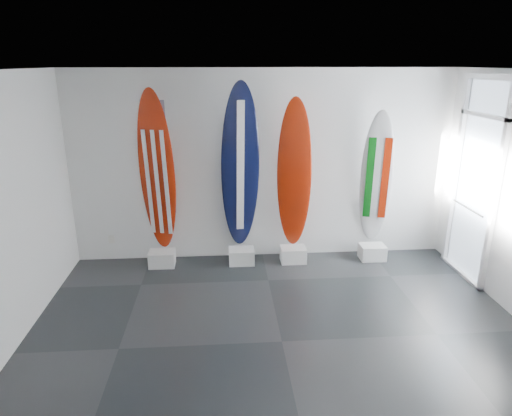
{
  "coord_description": "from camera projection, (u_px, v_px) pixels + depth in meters",
  "views": [
    {
      "loc": [
        -0.64,
        -4.46,
        3.08
      ],
      "look_at": [
        -0.19,
        1.4,
        1.18
      ],
      "focal_mm": 31.77,
      "sensor_mm": 36.0,
      "label": 1
    }
  ],
  "objects": [
    {
      "name": "floor",
      "position": [
        282.0,
        342.0,
        5.22
      ],
      "size": [
        6.0,
        6.0,
        0.0
      ],
      "primitive_type": "plane",
      "color": "black",
      "rests_on": "ground"
    },
    {
      "name": "ceiling",
      "position": [
        287.0,
        70.0,
        4.3
      ],
      "size": [
        6.0,
        6.0,
        0.0
      ],
      "primitive_type": "plane",
      "rotation": [
        3.14,
        0.0,
        0.0
      ],
      "color": "white",
      "rests_on": "wall_back"
    },
    {
      "name": "wall_back",
      "position": [
        263.0,
        167.0,
        7.13
      ],
      "size": [
        6.0,
        0.0,
        6.0
      ],
      "primitive_type": "plane",
      "rotation": [
        1.57,
        0.0,
        0.0
      ],
      "color": "white",
      "rests_on": "ground"
    },
    {
      "name": "wall_front",
      "position": [
        349.0,
        375.0,
        2.39
      ],
      "size": [
        6.0,
        0.0,
        6.0
      ],
      "primitive_type": "plane",
      "rotation": [
        -1.57,
        0.0,
        0.0
      ],
      "color": "white",
      "rests_on": "ground"
    },
    {
      "name": "display_block_usa",
      "position": [
        162.0,
        259.0,
        7.14
      ],
      "size": [
        0.4,
        0.3,
        0.24
      ],
      "primitive_type": "cube",
      "color": "white",
      "rests_on": "floor"
    },
    {
      "name": "surfboard_usa",
      "position": [
        157.0,
        172.0,
        6.81
      ],
      "size": [
        0.62,
        0.4,
        2.51
      ],
      "primitive_type": "ellipsoid",
      "rotation": [
        0.07,
        0.0,
        -0.27
      ],
      "color": "maroon",
      "rests_on": "display_block_usa"
    },
    {
      "name": "display_block_navy",
      "position": [
        242.0,
        256.0,
        7.23
      ],
      "size": [
        0.4,
        0.3,
        0.24
      ],
      "primitive_type": "cube",
      "color": "white",
      "rests_on": "floor"
    },
    {
      "name": "surfboard_navy",
      "position": [
        240.0,
        168.0,
        6.89
      ],
      "size": [
        0.63,
        0.4,
        2.6
      ],
      "primitive_type": "ellipsoid",
      "rotation": [
        0.1,
        0.0,
        0.12
      ],
      "color": "black",
      "rests_on": "display_block_navy"
    },
    {
      "name": "display_block_swiss",
      "position": [
        293.0,
        254.0,
        7.29
      ],
      "size": [
        0.4,
        0.3,
        0.24
      ],
      "primitive_type": "cube",
      "color": "white",
      "rests_on": "floor"
    },
    {
      "name": "surfboard_swiss",
      "position": [
        294.0,
        174.0,
        6.98
      ],
      "size": [
        0.56,
        0.3,
        2.37
      ],
      "primitive_type": "ellipsoid",
      "rotation": [
        0.04,
        0.0,
        -0.24
      ],
      "color": "maroon",
      "rests_on": "display_block_swiss"
    },
    {
      "name": "display_block_italy",
      "position": [
        372.0,
        252.0,
        7.38
      ],
      "size": [
        0.4,
        0.3,
        0.24
      ],
      "primitive_type": "cube",
      "color": "white",
      "rests_on": "floor"
    },
    {
      "name": "surfboard_italy",
      "position": [
        376.0,
        179.0,
        7.11
      ],
      "size": [
        0.59,
        0.53,
        2.19
      ],
      "primitive_type": "ellipsoid",
      "rotation": [
        0.15,
        0.0,
        -0.27
      ],
      "color": "silver",
      "rests_on": "display_block_italy"
    },
    {
      "name": "wall_outlet",
      "position": [
        111.0,
        239.0,
        7.29
      ],
      "size": [
        0.09,
        0.02,
        0.13
      ],
      "primitive_type": "cube",
      "color": "silver",
      "rests_on": "wall_back"
    },
    {
      "name": "glass_door",
      "position": [
        475.0,
        183.0,
        6.47
      ],
      "size": [
        0.12,
        1.16,
        2.85
      ],
      "primitive_type": null,
      "color": "white",
      "rests_on": "floor"
    }
  ]
}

